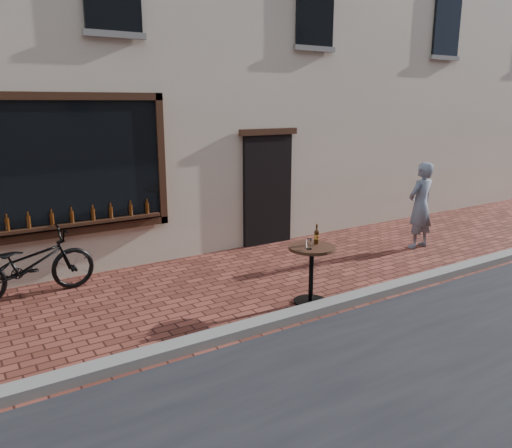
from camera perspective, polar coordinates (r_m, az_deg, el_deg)
ground at (r=6.57m, az=4.34°, el=-11.71°), size 90.00×90.00×0.00m
kerb at (r=6.69m, az=3.31°, el=-10.64°), size 90.00×0.25×0.12m
cargo_bicycle at (r=8.07m, az=-24.84°, el=-4.21°), size 2.22×0.79×1.07m
bistro_table at (r=7.13m, az=6.37°, el=-4.41°), size 0.66×0.66×1.14m
pedestrian at (r=10.29m, az=18.28°, el=2.03°), size 0.65×0.45×1.70m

